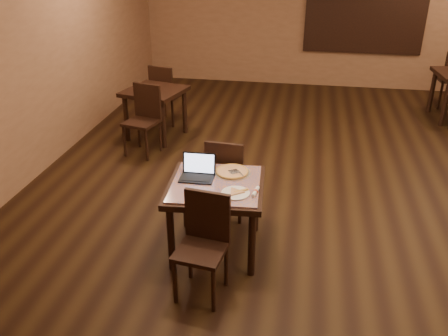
% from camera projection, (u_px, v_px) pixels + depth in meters
% --- Properties ---
extents(ground, '(10.00, 10.00, 0.00)m').
position_uv_depth(ground, '(342.00, 201.00, 5.76)').
color(ground, black).
rests_on(ground, ground).
extents(wall_back, '(8.00, 0.02, 3.00)m').
position_uv_depth(wall_back, '(339.00, 13.00, 9.51)').
color(wall_back, '#93674A').
rests_on(wall_back, ground).
extents(wall_left, '(0.02, 10.00, 3.00)m').
position_uv_depth(wall_left, '(18.00, 65.00, 5.73)').
color(wall_left, '#93674A').
rests_on(wall_left, ground).
extents(mural, '(2.34, 0.05, 1.64)m').
position_uv_depth(mural, '(365.00, 11.00, 9.38)').
color(mural, '#27658F').
rests_on(mural, wall_back).
extents(tiled_table, '(0.98, 0.98, 0.76)m').
position_uv_depth(tiled_table, '(216.00, 192.00, 4.61)').
color(tiled_table, black).
rests_on(tiled_table, ground).
extents(chair_main_near, '(0.47, 0.47, 0.95)m').
position_uv_depth(chair_main_near, '(204.00, 239.00, 4.12)').
color(chair_main_near, black).
rests_on(chair_main_near, ground).
extents(chair_main_far, '(0.45, 0.45, 0.97)m').
position_uv_depth(chair_main_far, '(226.00, 175.00, 5.21)').
color(chair_main_far, black).
rests_on(chair_main_far, ground).
extents(laptop, '(0.33, 0.26, 0.22)m').
position_uv_depth(laptop, '(198.00, 171.00, 4.66)').
color(laptop, black).
rests_on(laptop, tiled_table).
extents(plate, '(0.27, 0.27, 0.01)m').
position_uv_depth(plate, '(236.00, 193.00, 4.37)').
color(plate, white).
rests_on(plate, tiled_table).
extents(pizza_slice, '(0.25, 0.25, 0.02)m').
position_uv_depth(pizza_slice, '(236.00, 192.00, 4.37)').
color(pizza_slice, beige).
rests_on(pizza_slice, plate).
extents(pizza_pan, '(0.37, 0.37, 0.01)m').
position_uv_depth(pizza_pan, '(232.00, 173.00, 4.76)').
color(pizza_pan, silver).
rests_on(pizza_pan, tiled_table).
extents(pizza_whole, '(0.33, 0.33, 0.02)m').
position_uv_depth(pizza_whole, '(232.00, 171.00, 4.75)').
color(pizza_whole, beige).
rests_on(pizza_whole, pizza_pan).
extents(spatula, '(0.19, 0.24, 0.01)m').
position_uv_depth(spatula, '(234.00, 172.00, 4.73)').
color(spatula, silver).
rests_on(spatula, pizza_whole).
extents(napkin_roll, '(0.06, 0.18, 0.04)m').
position_uv_depth(napkin_roll, '(255.00, 192.00, 4.37)').
color(napkin_roll, white).
rests_on(napkin_roll, tiled_table).
extents(other_table_b, '(1.01, 1.01, 0.78)m').
position_uv_depth(other_table_b, '(155.00, 98.00, 7.34)').
color(other_table_b, black).
rests_on(other_table_b, ground).
extents(other_table_b_chair_near, '(0.53, 0.53, 1.01)m').
position_uv_depth(other_table_b_chair_near, '(144.00, 115.00, 6.85)').
color(other_table_b_chair_near, black).
rests_on(other_table_b_chair_near, ground).
extents(other_table_b_chair_far, '(0.53, 0.53, 1.01)m').
position_uv_depth(other_table_b_chair_far, '(165.00, 91.00, 7.89)').
color(other_table_b_chair_far, black).
rests_on(other_table_b_chair_far, ground).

